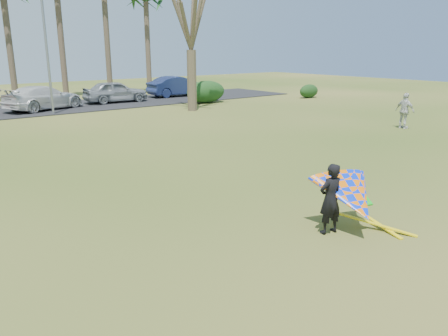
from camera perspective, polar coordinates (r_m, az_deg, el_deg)
ground at (r=10.24m, az=7.06°, el=-8.28°), size 100.00×100.00×0.00m
parking_strip at (r=32.48m, az=-26.38°, el=6.62°), size 46.00×7.00×0.06m
bare_tree_right at (r=29.80m, az=-4.41°, el=20.11°), size 6.27×6.27×9.21m
streetlight at (r=29.87m, az=-21.93°, el=15.04°), size 2.28×0.18×8.00m
hedge_near at (r=34.04m, az=-2.38°, el=9.91°), size 3.39×1.54×1.70m
hedge_far at (r=38.31m, az=11.03°, el=9.83°), size 2.03×0.96×1.13m
car_3 at (r=32.26m, az=-22.50°, el=8.49°), size 5.96×4.07×1.60m
car_4 at (r=34.99m, az=-13.99°, el=9.67°), size 4.91×2.22×1.64m
car_5 at (r=38.60m, az=-6.12°, el=10.58°), size 5.23×1.97×1.70m
pedestrian_b at (r=24.85m, az=22.54°, el=6.91°), size 0.56×1.13×1.86m
kite_flyer at (r=10.29m, az=16.12°, el=-3.64°), size 2.13×2.39×2.02m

